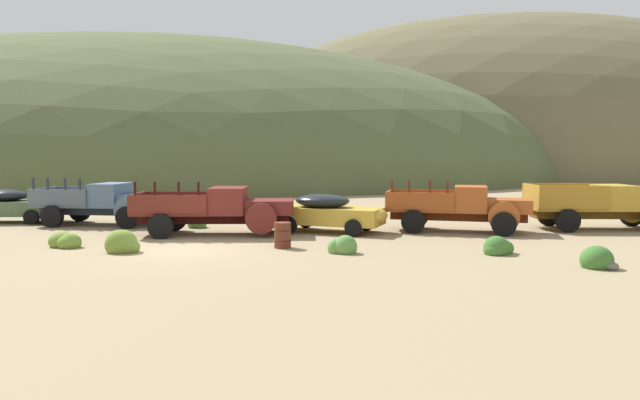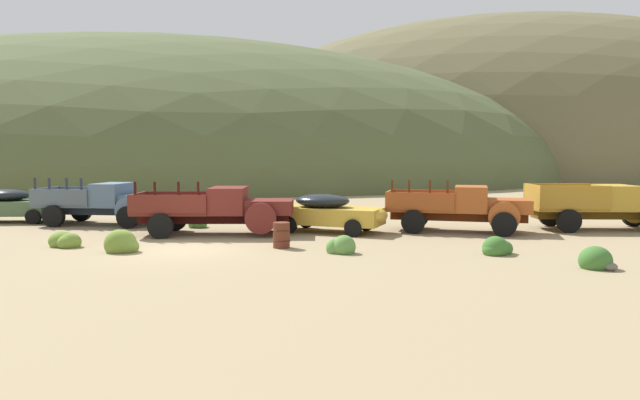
{
  "view_description": "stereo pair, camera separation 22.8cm",
  "coord_description": "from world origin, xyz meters",
  "views": [
    {
      "loc": [
        4.84,
        -19.42,
        3.25
      ],
      "look_at": [
        4.48,
        4.41,
        1.31
      ],
      "focal_mm": 32.67,
      "sensor_mm": 36.0,
      "label": 1
    },
    {
      "loc": [
        5.06,
        -19.42,
        3.25
      ],
      "look_at": [
        4.48,
        4.41,
        1.31
      ],
      "focal_mm": 32.67,
      "sensor_mm": 36.0,
      "label": 2
    }
  ],
  "objects": [
    {
      "name": "ground_plane",
      "position": [
        0.0,
        0.0,
        0.0
      ],
      "size": [
        300.0,
        300.0,
        0.0
      ],
      "primitive_type": "plane",
      "color": "#998460"
    },
    {
      "name": "hill_far_right",
      "position": [
        -20.52,
        57.16,
        0.0
      ],
      "size": [
        109.05,
        75.89,
        34.78
      ],
      "primitive_type": "ellipsoid",
      "color": "#4C5633",
      "rests_on": "ground"
    },
    {
      "name": "hill_distant",
      "position": [
        32.65,
        67.78,
        0.0
      ],
      "size": [
        100.49,
        55.29,
        45.86
      ],
      "primitive_type": "ellipsoid",
      "color": "brown",
      "rests_on": "ground"
    },
    {
      "name": "car_weathered_green",
      "position": [
        -10.02,
        7.4,
        0.82
      ],
      "size": [
        5.02,
        2.28,
        1.57
      ],
      "rotation": [
        0.0,
        0.0,
        0.07
      ],
      "color": "#47603D",
      "rests_on": "ground"
    },
    {
      "name": "truck_chalk_blue",
      "position": [
        -5.02,
        6.51,
        1.0
      ],
      "size": [
        5.83,
        3.01,
        2.16
      ],
      "rotation": [
        0.0,
        0.0,
        -0.11
      ],
      "color": "#262D39",
      "rests_on": "ground"
    },
    {
      "name": "truck_oxblood",
      "position": [
        0.72,
        3.51,
        1.02
      ],
      "size": [
        6.26,
        2.67,
        2.16
      ],
      "rotation": [
        0.0,
        0.0,
        0.03
      ],
      "color": "black",
      "rests_on": "ground"
    },
    {
      "name": "car_faded_yellow",
      "position": [
        4.95,
        4.27,
        0.82
      ],
      "size": [
        4.95,
        3.22,
        1.57
      ],
      "rotation": [
        0.0,
        0.0,
        -0.35
      ],
      "color": "gold",
      "rests_on": "ground"
    },
    {
      "name": "truck_oxide_orange",
      "position": [
        10.55,
        4.43,
        0.99
      ],
      "size": [
        5.99,
        3.26,
        2.16
      ],
      "rotation": [
        0.0,
        0.0,
        -0.23
      ],
      "color": "#51220D",
      "rests_on": "ground"
    },
    {
      "name": "truck_mustard",
      "position": [
        16.8,
        5.37,
        1.02
      ],
      "size": [
        5.99,
        2.5,
        1.91
      ],
      "rotation": [
        0.0,
        0.0,
        -0.01
      ],
      "color": "#593D12",
      "rests_on": "ground"
    },
    {
      "name": "oil_drum_spare",
      "position": [
        3.26,
        0.29,
        0.44
      ],
      "size": [
        0.62,
        0.62,
        0.88
      ],
      "color": "#5B2819",
      "rests_on": "ground"
    },
    {
      "name": "bush_front_right",
      "position": [
        -0.86,
        5.6,
        0.15
      ],
      "size": [
        0.83,
        0.79,
        0.57
      ],
      "color": "#4C8438",
      "rests_on": "ground"
    },
    {
      "name": "bush_lone_scrub",
      "position": [
        5.29,
        -0.75,
        0.2
      ],
      "size": [
        0.97,
        0.7,
        0.77
      ],
      "color": "#5B8E42",
      "rests_on": "ground"
    },
    {
      "name": "bush_front_left",
      "position": [
        -1.9,
        -0.69,
        0.24
      ],
      "size": [
        1.13,
        0.89,
        0.96
      ],
      "color": "olive",
      "rests_on": "ground"
    },
    {
      "name": "bush_near_barrel",
      "position": [
        10.28,
        -0.83,
        0.18
      ],
      "size": [
        1.05,
        0.96,
        0.77
      ],
      "color": "#3D702D",
      "rests_on": "ground"
    },
    {
      "name": "bush_back_edge",
      "position": [
        -4.22,
        0.3,
        0.18
      ],
      "size": [
        1.22,
        1.01,
        0.68
      ],
      "color": "olive",
      "rests_on": "ground"
    },
    {
      "name": "bush_between_trucks",
      "position": [
        12.43,
        -3.05,
        0.19
      ],
      "size": [
        0.92,
        0.83,
        0.82
      ],
      "color": "#3D702D",
      "rests_on": "ground"
    },
    {
      "name": "rock_small",
      "position": [
        12.7,
        -3.37,
        0.11
      ],
      "size": [
        0.39,
        0.3,
        0.24
      ],
      "primitive_type": "ellipsoid",
      "color": "#696657",
      "rests_on": "ground"
    }
  ]
}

